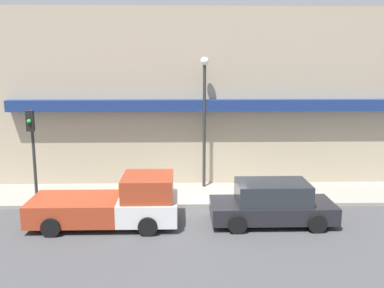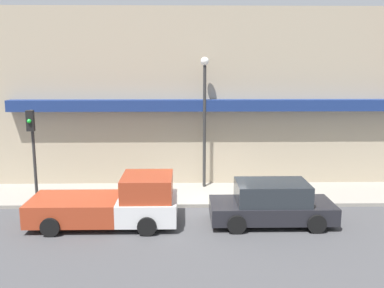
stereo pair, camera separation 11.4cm
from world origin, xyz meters
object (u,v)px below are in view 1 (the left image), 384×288
object	(u,v)px
traffic_light	(32,140)
pickup_truck	(115,204)
fire_hydrant	(121,193)
parked_car	(272,203)
street_lamp	(204,108)

from	to	relation	value
traffic_light	pickup_truck	bearing A→B (deg)	-30.63
pickup_truck	fire_hydrant	xyz separation A→B (m)	(-0.09, 2.10, -0.26)
parked_car	street_lamp	xyz separation A→B (m)	(-2.19, 4.23, 3.00)
pickup_truck	traffic_light	size ratio (longest dim) A/B	1.38
pickup_truck	parked_car	size ratio (longest dim) A/B	1.18
fire_hydrant	street_lamp	bearing A→B (deg)	31.64
fire_hydrant	traffic_light	xyz separation A→B (m)	(-3.35, -0.06, 2.18)
street_lamp	traffic_light	xyz separation A→B (m)	(-6.82, -2.19, -1.03)
pickup_truck	traffic_light	xyz separation A→B (m)	(-3.44, 2.04, 1.92)
fire_hydrant	street_lamp	world-z (taller)	street_lamp
pickup_truck	parked_car	world-z (taller)	pickup_truck
parked_car	fire_hydrant	xyz separation A→B (m)	(-5.66, 2.10, -0.21)
street_lamp	traffic_light	world-z (taller)	street_lamp
pickup_truck	parked_car	xyz separation A→B (m)	(5.57, -0.00, -0.04)
parked_car	pickup_truck	bearing A→B (deg)	179.01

